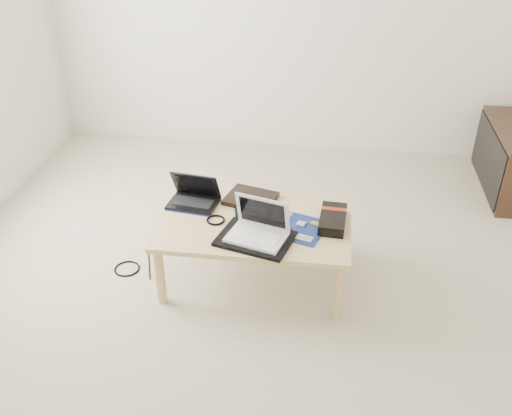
# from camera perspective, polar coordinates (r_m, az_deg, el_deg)

# --- Properties ---
(ground) EXTENTS (4.00, 4.00, 0.00)m
(ground) POSITION_cam_1_polar(r_m,az_deg,el_deg) (3.44, 0.01, -7.98)
(ground) COLOR beige
(ground) RESTS_ON ground
(coffee_table) EXTENTS (1.10, 0.70, 0.40)m
(coffee_table) POSITION_cam_1_polar(r_m,az_deg,el_deg) (3.32, -0.10, -2.07)
(coffee_table) COLOR tan
(coffee_table) RESTS_ON ground
(book) EXTENTS (0.34, 0.31, 0.03)m
(book) POSITION_cam_1_polar(r_m,az_deg,el_deg) (3.48, -0.53, 0.96)
(book) COLOR black
(book) RESTS_ON coffee_table
(netbook) EXTENTS (0.32, 0.25, 0.20)m
(netbook) POSITION_cam_1_polar(r_m,az_deg,el_deg) (3.46, -6.22, 1.07)
(netbook) COLOR black
(netbook) RESTS_ON coffee_table
(tablet) EXTENTS (0.31, 0.26, 0.02)m
(tablet) POSITION_cam_1_polar(r_m,az_deg,el_deg) (3.34, 0.28, -0.65)
(tablet) COLOR black
(tablet) RESTS_ON coffee_table
(remote) EXTENTS (0.12, 0.24, 0.02)m
(remote) POSITION_cam_1_polar(r_m,az_deg,el_deg) (3.29, 2.22, -1.18)
(remote) COLOR #B7B7BC
(remote) RESTS_ON coffee_table
(neoprene_sleeve) EXTENTS (0.46, 0.38, 0.02)m
(neoprene_sleeve) POSITION_cam_1_polar(r_m,az_deg,el_deg) (3.13, -0.07, -3.09)
(neoprene_sleeve) COLOR black
(neoprene_sleeve) RESTS_ON coffee_table
(white_laptop) EXTENTS (0.36, 0.30, 0.22)m
(white_laptop) POSITION_cam_1_polar(r_m,az_deg,el_deg) (3.11, 0.25, -2.06)
(white_laptop) COLOR silver
(white_laptop) RESTS_ON neoprene_sleeve
(motherboard) EXTENTS (0.30, 0.34, 0.01)m
(motherboard) POSITION_cam_1_polar(r_m,az_deg,el_deg) (3.23, 4.77, -2.13)
(motherboard) COLOR #0C154D
(motherboard) RESTS_ON coffee_table
(gpu_box) EXTENTS (0.16, 0.30, 0.06)m
(gpu_box) POSITION_cam_1_polar(r_m,az_deg,el_deg) (3.28, 7.69, -1.12)
(gpu_box) COLOR black
(gpu_box) RESTS_ON coffee_table
(cable_coil) EXTENTS (0.13, 0.13, 0.01)m
(cable_coil) POSITION_cam_1_polar(r_m,az_deg,el_deg) (3.30, -4.06, -1.20)
(cable_coil) COLOR black
(cable_coil) RESTS_ON coffee_table
(floor_cable_coil) EXTENTS (0.17, 0.17, 0.01)m
(floor_cable_coil) POSITION_cam_1_polar(r_m,az_deg,el_deg) (3.66, -12.78, -5.93)
(floor_cable_coil) COLOR black
(floor_cable_coil) RESTS_ON ground
(floor_cable_trail) EXTENTS (0.11, 0.31, 0.01)m
(floor_cable_trail) POSITION_cam_1_polar(r_m,az_deg,el_deg) (3.68, -10.64, -5.46)
(floor_cable_trail) COLOR black
(floor_cable_trail) RESTS_ON ground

